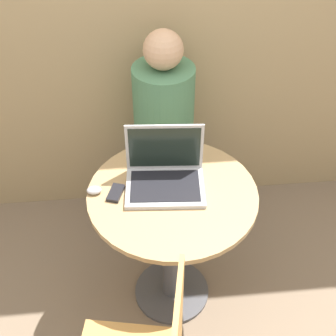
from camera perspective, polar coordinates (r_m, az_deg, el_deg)
The scene contains 6 objects.
ground_plane at distance 2.63m, azimuth 0.46°, elevation -14.85°, with size 12.00×12.00×0.00m, color #7F6B56.
round_table at distance 2.20m, azimuth 0.53°, elevation -6.92°, with size 0.75×0.75×0.76m.
laptop at distance 2.05m, azimuth -0.38°, elevation -0.72°, with size 0.36×0.28×0.26m.
cell_phone at distance 2.04m, azimuth -6.40°, elevation -3.04°, with size 0.09×0.12×0.02m.
computer_mouse at distance 2.06m, azimuth -8.99°, elevation -2.69°, with size 0.07×0.05×0.03m.
person_seated at distance 2.65m, azimuth -0.51°, elevation 2.70°, with size 0.33×0.50×1.25m.
Camera 1 is at (-0.16, -1.45, 2.19)m, focal length 50.00 mm.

